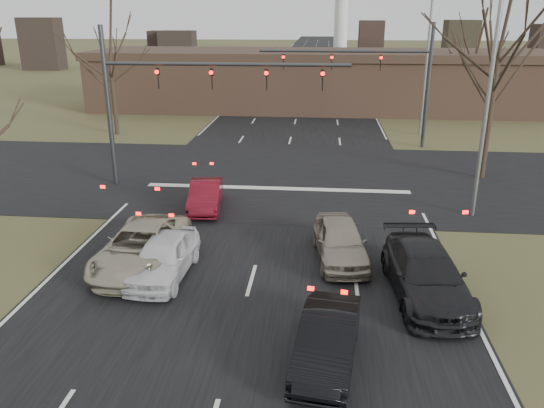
{
  "coord_description": "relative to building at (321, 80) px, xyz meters",
  "views": [
    {
      "loc": [
        2.19,
        -12.78,
        8.47
      ],
      "look_at": [
        0.5,
        5.13,
        2.0
      ],
      "focal_mm": 35.0,
      "sensor_mm": 36.0,
      "label": 1
    }
  ],
  "objects": [
    {
      "name": "road_cross",
      "position": [
        -2.0,
        -23.0,
        -2.65
      ],
      "size": [
        200.0,
        14.0,
        0.02
      ],
      "primitive_type": "cube",
      "color": "black",
      "rests_on": "ground"
    },
    {
      "name": "road_main",
      "position": [
        -2.0,
        22.0,
        -2.66
      ],
      "size": [
        14.0,
        300.0,
        0.02
      ],
      "primitive_type": "cube",
      "color": "black",
      "rests_on": "ground"
    },
    {
      "name": "car_silver_ahead",
      "position": [
        1.0,
        -33.05,
        -1.93
      ],
      "size": [
        2.25,
        4.5,
        1.47
      ],
      "primitive_type": "imported",
      "rotation": [
        0.0,
        0.0,
        0.12
      ],
      "color": "#9F9480",
      "rests_on": "ground"
    },
    {
      "name": "mast_arm_far",
      "position": [
        4.18,
        -15.0,
        2.35
      ],
      "size": [
        11.12,
        0.24,
        8.0
      ],
      "color": "#383A3D",
      "rests_on": "ground"
    },
    {
      "name": "tree_right_near",
      "position": [
        9.0,
        -22.0,
        6.23
      ],
      "size": [
        6.9,
        6.9,
        11.5
      ],
      "color": "black",
      "rests_on": "ground"
    },
    {
      "name": "car_white_sedan",
      "position": [
        -5.0,
        -34.93,
        -1.95
      ],
      "size": [
        1.86,
        4.28,
        1.43
      ],
      "primitive_type": "imported",
      "rotation": [
        0.0,
        0.0,
        -0.04
      ],
      "color": "silver",
      "rests_on": "ground"
    },
    {
      "name": "ground",
      "position": [
        -2.0,
        -38.0,
        -2.67
      ],
      "size": [
        360.0,
        360.0,
        0.0
      ],
      "primitive_type": "plane",
      "color": "#4C4D29",
      "rests_on": "ground"
    },
    {
      "name": "streetlight_right_near",
      "position": [
        6.82,
        -28.0,
        2.92
      ],
      "size": [
        2.34,
        0.25,
        10.0
      ],
      "color": "gray",
      "rests_on": "ground"
    },
    {
      "name": "mast_arm_near",
      "position": [
        -7.23,
        -25.0,
        2.41
      ],
      "size": [
        12.12,
        0.24,
        8.0
      ],
      "color": "#383A3D",
      "rests_on": "ground"
    },
    {
      "name": "tree_right_far",
      "position": [
        13.0,
        -3.0,
        4.29
      ],
      "size": [
        5.4,
        5.4,
        9.0
      ],
      "color": "black",
      "rests_on": "ground"
    },
    {
      "name": "tree_left_far",
      "position": [
        -15.0,
        -13.0,
        4.68
      ],
      "size": [
        5.7,
        5.7,
        9.5
      ],
      "color": "black",
      "rests_on": "ground"
    },
    {
      "name": "building",
      "position": [
        0.0,
        0.0,
        0.0
      ],
      "size": [
        42.4,
        10.4,
        5.3
      ],
      "color": "brown",
      "rests_on": "ground"
    },
    {
      "name": "car_red_ahead",
      "position": [
        -5.0,
        -28.24,
        -2.02
      ],
      "size": [
        1.81,
        4.04,
        1.29
      ],
      "primitive_type": "imported",
      "rotation": [
        0.0,
        0.0,
        0.12
      ],
      "color": "#5D0D19",
      "rests_on": "ground"
    },
    {
      "name": "car_silver_suv",
      "position": [
        -6.0,
        -34.25,
        -1.92
      ],
      "size": [
        2.57,
        5.39,
        1.48
      ],
      "primitive_type": "imported",
      "rotation": [
        0.0,
        0.0,
        -0.02
      ],
      "color": "#B1A98F",
      "rests_on": "ground"
    },
    {
      "name": "car_charcoal_sedan",
      "position": [
        3.61,
        -35.5,
        -1.9
      ],
      "size": [
        2.57,
        5.43,
        1.53
      ],
      "primitive_type": "imported",
      "rotation": [
        0.0,
        0.0,
        0.08
      ],
      "color": "black",
      "rests_on": "ground"
    },
    {
      "name": "streetlight_right_far",
      "position": [
        7.32,
        -11.0,
        2.92
      ],
      "size": [
        2.34,
        0.25,
        10.0
      ],
      "color": "gray",
      "rests_on": "ground"
    },
    {
      "name": "car_black_hatch",
      "position": [
        0.51,
        -39.2,
        -2.01
      ],
      "size": [
        1.91,
        4.15,
        1.32
      ],
      "primitive_type": "imported",
      "rotation": [
        0.0,
        0.0,
        -0.13
      ],
      "color": "black",
      "rests_on": "ground"
    }
  ]
}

